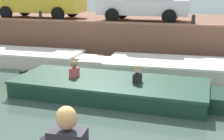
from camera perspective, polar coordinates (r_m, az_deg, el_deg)
ground_plane at (r=8.42m, az=4.22°, el=-6.15°), size 400.00×400.00×0.00m
far_quay_wall at (r=15.63m, az=10.57°, el=6.41°), size 60.00×6.00×1.56m
far_wall_coping at (r=12.69m, az=9.23°, el=8.28°), size 60.00×0.24×0.08m
boat_moored_west_cream at (r=13.00m, az=-14.91°, el=2.20°), size 5.63×1.85×0.55m
boat_moored_central_cream at (r=11.00m, az=12.06°, el=0.17°), size 6.61×2.38×0.57m
motorboat_passing at (r=8.83m, az=1.09°, el=-3.42°), size 6.68×2.17×0.96m
car_leftmost_yellow at (r=15.87m, az=-12.92°, el=12.31°), size 4.37×2.00×1.54m
car_left_inner_white at (r=14.06m, az=6.12°, el=12.31°), size 3.93×2.05×1.54m
mooring_bollard_west at (r=14.59m, az=-12.97°, el=9.72°), size 0.15×0.15×0.45m
mooring_bollard_mid at (r=12.70m, az=14.66°, el=8.90°), size 0.15×0.15×0.45m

